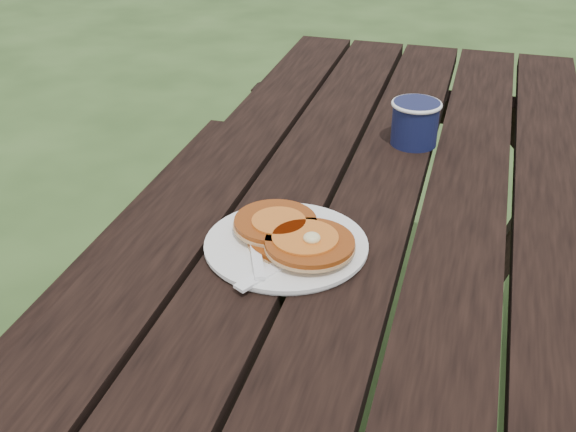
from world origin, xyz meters
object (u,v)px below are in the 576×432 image
(picnic_table, at_px, (365,359))
(pancake_stack, at_px, (293,235))
(plate, at_px, (286,246))
(coffee_cup, at_px, (415,120))

(picnic_table, distance_m, pancake_stack, 0.47)
(picnic_table, bearing_deg, pancake_stack, -113.89)
(picnic_table, relative_size, pancake_stack, 9.01)
(picnic_table, bearing_deg, plate, -116.04)
(coffee_cup, bearing_deg, pancake_stack, -106.07)
(picnic_table, xyz_separation_m, coffee_cup, (0.03, 0.23, 0.43))
(plate, xyz_separation_m, coffee_cup, (0.14, 0.44, 0.05))
(pancake_stack, bearing_deg, plate, -169.90)
(picnic_table, distance_m, coffee_cup, 0.49)
(coffee_cup, bearing_deg, picnic_table, -98.23)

